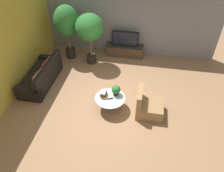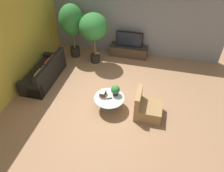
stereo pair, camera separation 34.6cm
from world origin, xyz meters
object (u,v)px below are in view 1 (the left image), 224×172
at_px(media_console, 125,50).
at_px(coffee_table, 110,101).
at_px(couch_by_wall, 42,76).
at_px(potted_palm_tall, 67,23).
at_px(armchair_wicker, 148,106).
at_px(television, 125,39).
at_px(potted_palm_corner, 90,29).
at_px(potted_plant_tabletop, 116,90).

distance_m(media_console, coffee_table, 3.21).
bearing_deg(couch_by_wall, coffee_table, 72.44).
bearing_deg(media_console, potted_palm_tall, -166.32).
relative_size(media_console, armchair_wicker, 1.81).
xyz_separation_m(television, potted_palm_tall, (-2.20, -0.53, 0.75)).
bearing_deg(potted_palm_corner, coffee_table, -63.57).
distance_m(media_console, couch_by_wall, 3.56).
relative_size(media_console, television, 1.43).
bearing_deg(coffee_table, potted_palm_corner, 116.43).
bearing_deg(potted_palm_tall, potted_plant_tabletop, -46.99).
distance_m(television, coffee_table, 3.24).
distance_m(television, potted_palm_tall, 2.38).
xyz_separation_m(television, potted_plant_tabletop, (0.12, -3.03, -0.14)).
bearing_deg(armchair_wicker, media_console, 19.54).
xyz_separation_m(couch_by_wall, potted_plant_tabletop, (2.77, -0.65, 0.34)).
bearing_deg(potted_palm_tall, couch_by_wall, -103.62).
distance_m(couch_by_wall, armchair_wicker, 3.88).
height_order(media_console, armchair_wicker, armchair_wicker).
bearing_deg(potted_palm_corner, media_console, 31.93).
relative_size(potted_palm_tall, potted_plant_tabletop, 6.39).
distance_m(couch_by_wall, potted_plant_tabletop, 2.87).
bearing_deg(television, armchair_wicker, -70.45).
bearing_deg(potted_plant_tabletop, couch_by_wall, 166.89).
bearing_deg(armchair_wicker, potted_palm_tall, 51.32).
height_order(couch_by_wall, potted_plant_tabletop, couch_by_wall).
height_order(television, potted_palm_tall, potted_palm_tall).
xyz_separation_m(media_console, potted_plant_tabletop, (0.12, -3.03, 0.39)).
bearing_deg(television, potted_plant_tabletop, -87.68).
distance_m(couch_by_wall, potted_palm_corner, 2.44).
distance_m(couch_by_wall, potted_palm_tall, 2.26).
xyz_separation_m(television, couch_by_wall, (-2.65, -2.38, -0.48)).
height_order(media_console, couch_by_wall, couch_by_wall).
bearing_deg(potted_palm_tall, potted_palm_corner, -13.95).
bearing_deg(potted_palm_corner, couch_by_wall, -131.18).
relative_size(television, potted_plant_tabletop, 3.16).
xyz_separation_m(potted_palm_tall, potted_plant_tabletop, (2.32, -2.49, -0.89)).
relative_size(media_console, potted_palm_tall, 0.71).
height_order(couch_by_wall, potted_palm_tall, potted_palm_tall).
distance_m(potted_palm_tall, potted_plant_tabletop, 3.52).
xyz_separation_m(media_console, couch_by_wall, (-2.65, -2.38, 0.05)).
relative_size(armchair_wicker, potted_palm_tall, 0.39).
distance_m(coffee_table, couch_by_wall, 2.75).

